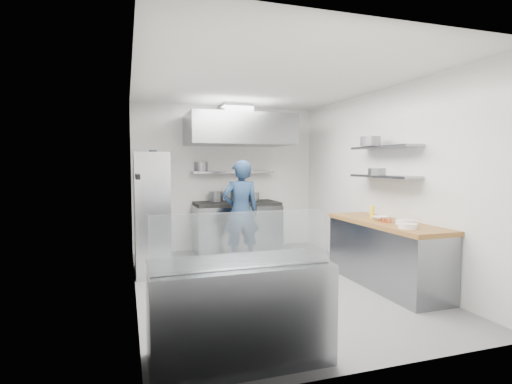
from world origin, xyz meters
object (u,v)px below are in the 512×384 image
object	(u,v)px
chef	(241,212)
gas_range	(237,228)
wire_rack	(151,213)
display_case	(239,312)

from	to	relation	value
chef	gas_range	bearing A→B (deg)	-99.30
gas_range	wire_rack	distance (m)	1.98
gas_range	chef	bearing A→B (deg)	-100.68
gas_range	chef	distance (m)	0.97
wire_rack	display_case	distance (m)	3.16
gas_range	wire_rack	bearing A→B (deg)	-147.95
chef	wire_rack	size ratio (longest dim) A/B	0.94
gas_range	display_case	world-z (taller)	gas_range
display_case	gas_range	bearing A→B (deg)	74.98
gas_range	chef	world-z (taller)	chef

